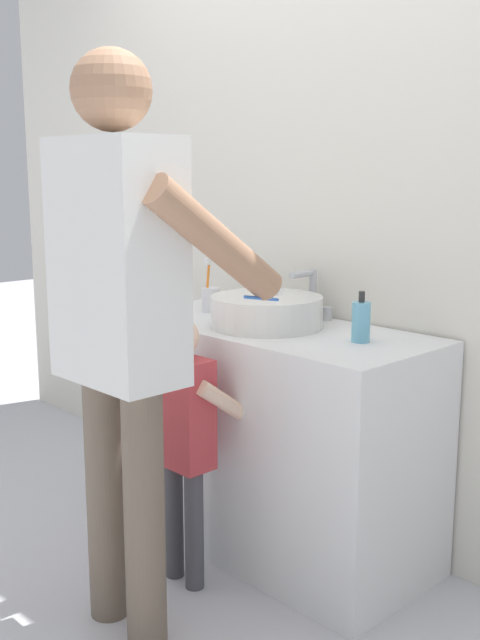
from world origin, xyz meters
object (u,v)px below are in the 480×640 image
toothbrush_cup (211,299)px  adult_parent (123,298)px  soap_bottle (361,321)px  child_toddler (185,428)px

toothbrush_cup → adult_parent: 0.85m
soap_bottle → child_toddler: bearing=-131.6°
toothbrush_cup → soap_bottle: 0.73m
soap_bottle → adult_parent: adult_parent is taller
child_toddler → soap_bottle: bearing=48.4°
toothbrush_cup → adult_parent: (0.43, -0.72, 0.14)m
soap_bottle → toothbrush_cup: bearing=179.3°
soap_bottle → child_toddler: soap_bottle is taller
soap_bottle → adult_parent: 0.78m
toothbrush_cup → child_toddler: (0.35, -0.43, -0.33)m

